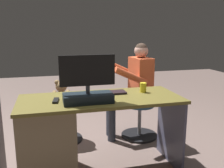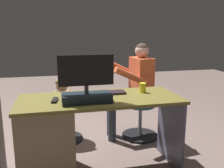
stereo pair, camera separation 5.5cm
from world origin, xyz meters
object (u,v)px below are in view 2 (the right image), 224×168
keyboard (104,93)px  teddy_bear (62,93)px  desk (59,136)px  tv_remote (55,100)px  monitor (86,89)px  visitor_chair (140,117)px  office_chair_teddy (63,119)px  cup (143,88)px  computer_mouse (72,94)px  person (134,84)px

keyboard → teddy_bear: (0.38, -0.69, -0.14)m
desk → keyboard: size_ratio=3.58×
desk → tv_remote: size_ratio=10.01×
monitor → visitor_chair: 1.27m
monitor → tv_remote: bearing=-19.4°
office_chair_teddy → teddy_bear: teddy_bear is taller
desk → cup: size_ratio=15.48×
teddy_bear → visitor_chair: size_ratio=0.65×
computer_mouse → teddy_bear: size_ratio=0.31×
cup → visitor_chair: (-0.19, -0.58, -0.53)m
teddy_bear → office_chair_teddy: bearing=90.0°
cup → teddy_bear: cup is taller
computer_mouse → office_chair_teddy: 0.84m
desk → computer_mouse: 0.41m
desk → computer_mouse: (-0.15, -0.13, 0.36)m
keyboard → visitor_chair: keyboard is taller
office_chair_teddy → teddy_bear: 0.34m
keyboard → person: 0.76m
desk → visitor_chair: (-1.04, -0.68, -0.14)m
desk → monitor: size_ratio=3.16×
computer_mouse → tv_remote: (0.17, 0.15, -0.01)m
cup → tv_remote: bearing=8.0°
monitor → cup: 0.64m
office_chair_teddy → visitor_chair: same height
cup → office_chair_teddy: bearing=-42.2°
keyboard → monitor: bearing=50.3°
desk → cup: bearing=-173.6°
keyboard → teddy_bear: 0.80m
desk → visitor_chair: size_ratio=3.18×
computer_mouse → office_chair_teddy: bearing=-83.5°
cup → person: (-0.11, -0.59, -0.10)m
office_chair_teddy → cup: bearing=137.8°
desk → teddy_bear: size_ratio=4.90×
tv_remote → cup: bearing=-163.5°
visitor_chair → cup: bearing=71.7°
tv_remote → person: 1.21m
monitor → keyboard: monitor is taller
cup → person: 0.61m
person → keyboard: bearing=48.7°
desk → teddy_bear: bearing=-95.0°
teddy_bear → monitor: bearing=101.0°
desk → teddy_bear: (-0.07, -0.81, 0.21)m
desk → cup: cup is taller
computer_mouse → teddy_bear: 0.70m
person → cup: bearing=79.9°
office_chair_teddy → visitor_chair: bearing=172.9°
keyboard → desk: bearing=14.8°
computer_mouse → visitor_chair: bearing=-148.3°
cup → person: bearing=-100.1°
cup → tv_remote: size_ratio=0.65×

